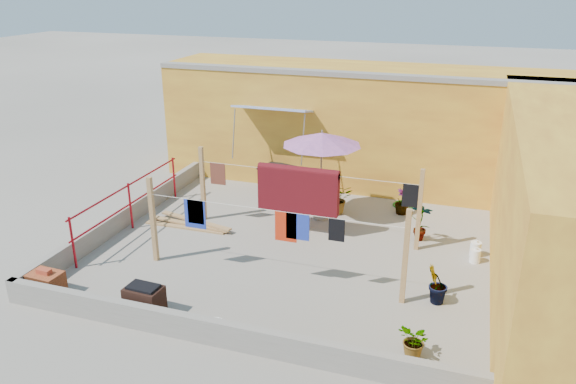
% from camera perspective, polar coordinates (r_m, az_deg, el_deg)
% --- Properties ---
extents(ground, '(80.00, 80.00, 0.00)m').
position_cam_1_polar(ground, '(12.09, 0.54, -5.72)').
color(ground, '#9E998E').
rests_on(ground, ground).
extents(wall_back, '(11.00, 3.27, 3.21)m').
position_cam_1_polar(wall_back, '(15.70, 7.66, 6.74)').
color(wall_back, gold).
rests_on(wall_back, ground).
extents(wall_right, '(2.40, 9.00, 3.20)m').
position_cam_1_polar(wall_right, '(11.12, 26.98, -1.59)').
color(wall_right, gold).
rests_on(wall_right, ground).
extents(parapet_front, '(8.30, 0.16, 0.44)m').
position_cam_1_polar(parapet_front, '(9.11, -6.67, -14.11)').
color(parapet_front, gray).
rests_on(parapet_front, ground).
extents(parapet_left, '(0.16, 7.30, 0.44)m').
position_cam_1_polar(parapet_left, '(13.69, -15.93, -2.23)').
color(parapet_left, gray).
rests_on(parapet_left, ground).
extents(red_railing, '(0.05, 4.20, 1.10)m').
position_cam_1_polar(red_railing, '(13.23, -15.79, -0.69)').
color(red_railing, maroon).
rests_on(red_railing, ground).
extents(clothesline_rig, '(5.09, 2.35, 1.80)m').
position_cam_1_polar(clothesline_rig, '(12.21, 0.78, -0.27)').
color(clothesline_rig, tan).
rests_on(clothesline_rig, ground).
extents(patio_umbrella, '(2.27, 2.27, 2.19)m').
position_cam_1_polar(patio_umbrella, '(12.86, 3.46, 5.34)').
color(patio_umbrella, gray).
rests_on(patio_umbrella, ground).
extents(outdoor_table, '(1.62, 1.11, 0.69)m').
position_cam_1_polar(outdoor_table, '(14.83, -0.10, 2.10)').
color(outdoor_table, black).
rests_on(outdoor_table, ground).
extents(brick_stack, '(0.61, 0.46, 0.52)m').
position_cam_1_polar(brick_stack, '(11.25, -23.37, -8.52)').
color(brick_stack, '#9C4924').
rests_on(brick_stack, ground).
extents(lumber_pile, '(2.14, 0.60, 0.13)m').
position_cam_1_polar(lumber_pile, '(13.25, -9.90, -3.23)').
color(lumber_pile, tan).
rests_on(lumber_pile, ground).
extents(brazier, '(0.65, 0.45, 0.56)m').
position_cam_1_polar(brazier, '(10.06, -14.37, -10.62)').
color(brazier, black).
rests_on(brazier, ground).
extents(white_basin, '(0.44, 0.44, 0.08)m').
position_cam_1_polar(white_basin, '(9.63, -7.61, -13.33)').
color(white_basin, white).
rests_on(white_basin, ground).
extents(water_jug_a, '(0.23, 0.23, 0.35)m').
position_cam_1_polar(water_jug_a, '(12.34, 18.51, -5.51)').
color(water_jug_a, white).
rests_on(water_jug_a, ground).
extents(water_jug_b, '(0.21, 0.21, 0.33)m').
position_cam_1_polar(water_jug_b, '(12.07, 18.48, -6.16)').
color(water_jug_b, white).
rests_on(water_jug_b, ground).
extents(green_hose, '(0.53, 0.53, 0.08)m').
position_cam_1_polar(green_hose, '(14.52, 11.61, -1.26)').
color(green_hose, '#186C19').
rests_on(green_hose, ground).
extents(plant_back_a, '(0.86, 0.81, 0.75)m').
position_cam_1_polar(plant_back_a, '(13.75, 5.09, -0.66)').
color(plant_back_a, '#18551A').
rests_on(plant_back_a, ground).
extents(plant_back_b, '(0.43, 0.43, 0.63)m').
position_cam_1_polar(plant_back_b, '(13.94, 11.52, -0.98)').
color(plant_back_b, '#18551A').
rests_on(plant_back_b, ground).
extents(plant_right_a, '(0.50, 0.36, 0.89)m').
position_cam_1_polar(plant_right_a, '(12.60, 13.38, -2.93)').
color(plant_right_a, '#18551A').
rests_on(plant_right_a, ground).
extents(plant_right_b, '(0.51, 0.53, 0.75)m').
position_cam_1_polar(plant_right_b, '(10.34, 14.87, -9.10)').
color(plant_right_b, '#18551A').
rests_on(plant_right_b, ground).
extents(plant_right_c, '(0.64, 0.66, 0.55)m').
position_cam_1_polar(plant_right_c, '(9.01, 12.78, -14.56)').
color(plant_right_c, '#18551A').
rests_on(plant_right_c, ground).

